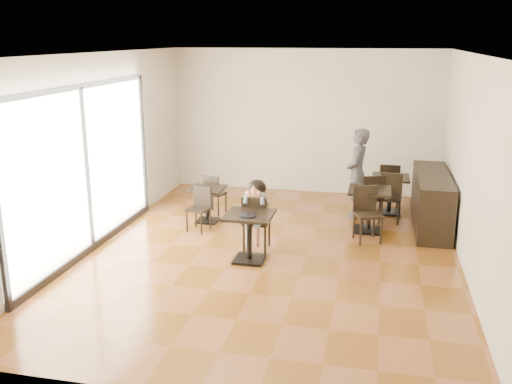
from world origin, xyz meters
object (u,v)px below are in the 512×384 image
(child_chair, at_px, (257,222))
(cafe_table_back, at_px, (390,195))
(adult_patron, at_px, (357,173))
(chair_mid_b, at_px, (368,215))
(chair_back_a, at_px, (390,184))
(chair_back_b, at_px, (390,199))
(child, at_px, (257,215))
(cafe_table_left, at_px, (207,205))
(chair_left_a, at_px, (215,194))
(chair_mid_a, at_px, (370,198))
(chair_left_b, at_px, (198,210))
(cafe_table_mid, at_px, (369,210))
(child_table, at_px, (249,237))

(child_chair, bearing_deg, cafe_table_back, -131.06)
(adult_patron, height_order, chair_mid_b, adult_patron)
(chair_back_a, xyz_separation_m, chair_back_b, (0.00, -1.10, 0.00))
(chair_mid_b, bearing_deg, chair_back_a, 59.53)
(cafe_table_back, xyz_separation_m, chair_back_a, (0.00, 0.55, 0.08))
(child, relative_size, chair_mid_b, 1.24)
(cafe_table_left, distance_m, chair_left_a, 0.55)
(chair_mid_a, bearing_deg, cafe_table_left, -9.11)
(child, height_order, chair_left_b, child)
(cafe_table_mid, height_order, cafe_table_left, cafe_table_mid)
(chair_left_b, relative_size, chair_back_a, 0.88)
(child_chair, height_order, chair_mid_b, chair_mid_b)
(cafe_table_mid, bearing_deg, child_chair, -144.11)
(chair_left_b, xyz_separation_m, chair_back_b, (3.42, 1.30, 0.05))
(chair_mid_b, relative_size, chair_back_a, 1.04)
(child_table, distance_m, chair_mid_b, 2.23)
(cafe_table_mid, height_order, chair_back_b, chair_back_b)
(cafe_table_left, height_order, chair_mid_b, chair_mid_b)
(cafe_table_left, height_order, chair_mid_a, chair_mid_a)
(chair_mid_b, bearing_deg, chair_back_b, 51.34)
(chair_mid_a, distance_m, chair_back_a, 1.26)
(child_table, xyz_separation_m, chair_back_a, (2.18, 3.61, 0.07))
(child, relative_size, cafe_table_back, 1.55)
(chair_back_b, bearing_deg, adult_patron, 163.16)
(child, xyz_separation_m, chair_left_a, (-1.23, 1.76, -0.19))
(adult_patron, height_order, chair_mid_a, adult_patron)
(child, xyz_separation_m, cafe_table_mid, (1.80, 1.30, -0.19))
(chair_mid_b, bearing_deg, cafe_table_mid, 68.94)
(cafe_table_mid, distance_m, cafe_table_left, 3.04)
(child, xyz_separation_m, chair_back_a, (2.18, 3.06, -0.13))
(cafe_table_back, relative_size, chair_back_a, 0.83)
(cafe_table_back, xyz_separation_m, chair_mid_b, (-0.38, -1.75, 0.10))
(child_table, height_order, cafe_table_mid, cafe_table_mid)
(cafe_table_left, bearing_deg, chair_left_a, 90.00)
(adult_patron, height_order, chair_left_a, adult_patron)
(cafe_table_mid, height_order, chair_left_b, chair_left_b)
(cafe_table_back, distance_m, chair_left_a, 3.50)
(child_chair, bearing_deg, chair_left_a, -55.00)
(child_table, relative_size, chair_back_b, 0.85)
(chair_mid_a, relative_size, chair_mid_b, 1.00)
(adult_patron, relative_size, chair_left_b, 2.16)
(child_chair, xyz_separation_m, chair_left_a, (-1.23, 1.76, -0.07))
(adult_patron, height_order, chair_back_b, adult_patron)
(chair_left_b, bearing_deg, chair_mid_a, 34.85)
(child_chair, relative_size, cafe_table_left, 1.40)
(child_table, relative_size, chair_back_a, 0.85)
(adult_patron, bearing_deg, chair_mid_a, 41.39)
(chair_back_b, bearing_deg, chair_mid_b, -103.40)
(cafe_table_left, xyz_separation_m, chair_left_a, (0.00, 0.55, 0.07))
(child, distance_m, chair_left_b, 1.41)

